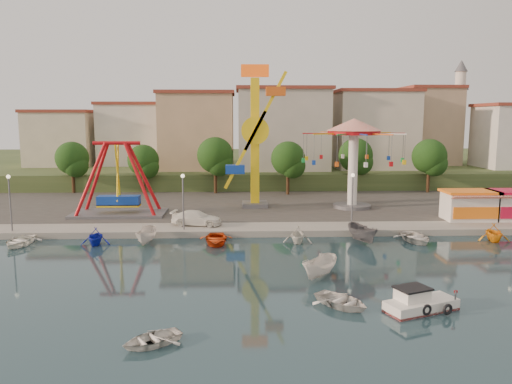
{
  "coord_description": "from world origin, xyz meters",
  "views": [
    {
      "loc": [
        -2.82,
        -33.37,
        11.08
      ],
      "look_at": [
        -1.12,
        14.0,
        4.0
      ],
      "focal_mm": 35.0,
      "sensor_mm": 36.0,
      "label": 1
    }
  ],
  "objects_px": {
    "cabin_motorboat": "(419,304)",
    "van": "(197,218)",
    "rowboat_a": "(342,301)",
    "skiff": "(320,267)",
    "kamikaze_tower": "(257,140)",
    "pirate_ship_ride": "(118,180)",
    "wave_swinger": "(354,143)"
  },
  "relations": [
    {
      "from": "cabin_motorboat",
      "to": "van",
      "type": "relative_size",
      "value": 0.94
    },
    {
      "from": "rowboat_a",
      "to": "van",
      "type": "relative_size",
      "value": 0.73
    },
    {
      "from": "cabin_motorboat",
      "to": "skiff",
      "type": "bearing_deg",
      "value": 106.41
    },
    {
      "from": "kamikaze_tower",
      "to": "van",
      "type": "xyz_separation_m",
      "value": [
        -6.34,
        -9.91,
        -7.24
      ]
    },
    {
      "from": "pirate_ship_ride",
      "to": "rowboat_a",
      "type": "height_order",
      "value": "pirate_ship_ride"
    },
    {
      "from": "van",
      "to": "rowboat_a",
      "type": "bearing_deg",
      "value": -142.97
    },
    {
      "from": "pirate_ship_ride",
      "to": "cabin_motorboat",
      "type": "bearing_deg",
      "value": -48.66
    },
    {
      "from": "cabin_motorboat",
      "to": "pirate_ship_ride",
      "type": "bearing_deg",
      "value": 109.69
    },
    {
      "from": "pirate_ship_ride",
      "to": "rowboat_a",
      "type": "xyz_separation_m",
      "value": [
        19.05,
        -25.86,
        -4.03
      ]
    },
    {
      "from": "wave_swinger",
      "to": "skiff",
      "type": "height_order",
      "value": "wave_swinger"
    },
    {
      "from": "cabin_motorboat",
      "to": "skiff",
      "type": "xyz_separation_m",
      "value": [
        -4.79,
        6.12,
        0.36
      ]
    },
    {
      "from": "wave_swinger",
      "to": "skiff",
      "type": "xyz_separation_m",
      "value": [
        -7.67,
        -23.89,
        -7.43
      ]
    },
    {
      "from": "rowboat_a",
      "to": "wave_swinger",
      "type": "bearing_deg",
      "value": 36.18
    },
    {
      "from": "pirate_ship_ride",
      "to": "wave_swinger",
      "type": "bearing_deg",
      "value": 7.34
    },
    {
      "from": "van",
      "to": "wave_swinger",
      "type": "bearing_deg",
      "value": -52.51
    },
    {
      "from": "pirate_ship_ride",
      "to": "cabin_motorboat",
      "type": "height_order",
      "value": "pirate_ship_ride"
    },
    {
      "from": "cabin_motorboat",
      "to": "rowboat_a",
      "type": "relative_size",
      "value": 1.3
    },
    {
      "from": "rowboat_a",
      "to": "van",
      "type": "height_order",
      "value": "van"
    },
    {
      "from": "kamikaze_tower",
      "to": "van",
      "type": "relative_size",
      "value": 3.37
    },
    {
      "from": "kamikaze_tower",
      "to": "rowboat_a",
      "type": "height_order",
      "value": "kamikaze_tower"
    },
    {
      "from": "cabin_motorboat",
      "to": "van",
      "type": "distance_m",
      "value": 25.62
    },
    {
      "from": "pirate_ship_ride",
      "to": "cabin_motorboat",
      "type": "relative_size",
      "value": 2.17
    },
    {
      "from": "pirate_ship_ride",
      "to": "van",
      "type": "relative_size",
      "value": 2.04
    },
    {
      "from": "rowboat_a",
      "to": "pirate_ship_ride",
      "type": "bearing_deg",
      "value": 86.48
    },
    {
      "from": "kamikaze_tower",
      "to": "rowboat_a",
      "type": "bearing_deg",
      "value": -82.71
    },
    {
      "from": "pirate_ship_ride",
      "to": "kamikaze_tower",
      "type": "relative_size",
      "value": 0.61
    },
    {
      "from": "pirate_ship_ride",
      "to": "kamikaze_tower",
      "type": "xyz_separation_m",
      "value": [
        15.19,
        4.35,
        4.16
      ]
    },
    {
      "from": "skiff",
      "to": "pirate_ship_ride",
      "type": "bearing_deg",
      "value": 169.73
    },
    {
      "from": "pirate_ship_ride",
      "to": "kamikaze_tower",
      "type": "distance_m",
      "value": 16.34
    },
    {
      "from": "kamikaze_tower",
      "to": "wave_swinger",
      "type": "relative_size",
      "value": 1.42
    },
    {
      "from": "skiff",
      "to": "van",
      "type": "height_order",
      "value": "van"
    },
    {
      "from": "skiff",
      "to": "van",
      "type": "distance_m",
      "value": 17.86
    }
  ]
}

